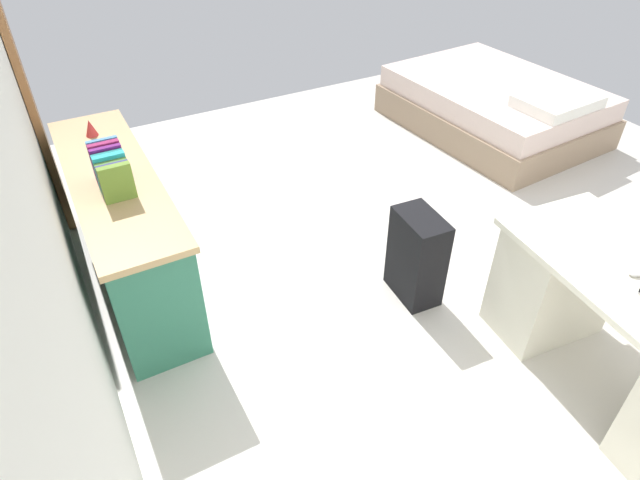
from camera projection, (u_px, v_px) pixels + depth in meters
The scene contains 10 objects.
ground_plane at pixel (441, 243), 3.95m from camera, with size 5.90×5.90×0.00m, color beige.
wall_back at pixel (25, 174), 2.26m from camera, with size 4.90×0.10×2.55m, color silver.
door_wooden at pixel (22, 78), 3.76m from camera, with size 0.88×0.05×2.04m, color #936038.
desk at pixel (624, 336), 2.73m from camera, with size 1.50×0.80×0.74m.
credenza at pixel (126, 229), 3.42m from camera, with size 1.80×0.48×0.79m.
bed at pixel (494, 106), 5.25m from camera, with size 1.99×1.52×0.58m.
suitcase_black at pixel (417, 257), 3.36m from camera, with size 0.36×0.22×0.60m, color black.
computer_mouse at pixel (637, 271), 2.57m from camera, with size 0.06×0.10×0.03m, color white.
book_row at pixel (112, 171), 3.00m from camera, with size 0.31×0.17×0.24m.
figurine_small at pixel (90, 128), 3.54m from camera, with size 0.08×0.08×0.11m, color red.
Camera 1 is at (-2.30, 2.25, 2.45)m, focal length 30.48 mm.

